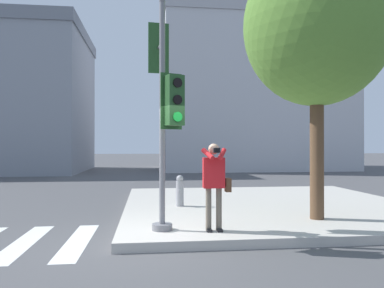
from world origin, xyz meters
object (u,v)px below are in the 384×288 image
at_px(traffic_signal_pole, 164,94).
at_px(street_tree, 317,27).
at_px(person_photographer, 215,179).
at_px(fire_hydrant, 180,191).

bearing_deg(traffic_signal_pole, street_tree, 11.36).
height_order(person_photographer, fire_hydrant, person_photographer).
relative_size(street_tree, fire_hydrant, 7.30).
bearing_deg(fire_hydrant, street_tree, -36.32).
distance_m(person_photographer, fire_hydrant, 3.04).
bearing_deg(person_photographer, traffic_signal_pole, 169.32).
xyz_separation_m(traffic_signal_pole, fire_hydrant, (0.54, 2.78, -2.20)).
relative_size(traffic_signal_pole, street_tree, 0.74).
bearing_deg(fire_hydrant, traffic_signal_pole, -100.98).
xyz_separation_m(person_photographer, fire_hydrant, (-0.41, 2.96, -0.58)).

